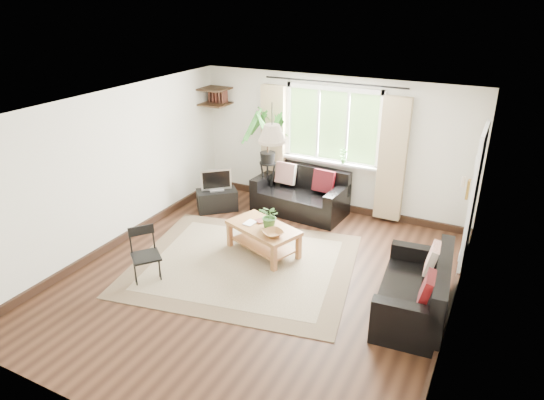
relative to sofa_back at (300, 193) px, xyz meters
The scene contains 24 objects.
floor 2.35m from the sofa_back, 80.09° to the right, with size 5.50×5.50×0.00m, color black.
ceiling 3.07m from the sofa_back, 80.09° to the right, with size 5.50×5.50×0.00m, color white.
wall_back 1.02m from the sofa_back, 49.45° to the left, with size 5.00×0.02×2.40m, color silver.
wall_front 5.12m from the sofa_back, 85.47° to the right, with size 5.00×0.02×2.40m, color silver.
wall_left 3.21m from the sofa_back, 132.62° to the right, with size 0.02×5.50×2.40m, color silver.
wall_right 3.78m from the sofa_back, 38.23° to the right, with size 0.02×5.50×2.40m, color silver.
rug 2.08m from the sofa_back, 89.74° to the right, with size 3.13×2.69×0.02m, color #BAAC90.
window 1.31m from the sofa_back, 46.90° to the left, with size 2.50×0.16×2.16m, color white, non-canonical shape.
door 2.99m from the sofa_back, 11.50° to the right, with size 0.06×0.96×2.06m, color silver.
corner_shelf 2.40m from the sofa_back, behind, with size 0.50×0.50×0.34m, color black, non-canonical shape.
pendant_lamp 2.55m from the sofa_back, 78.04° to the right, with size 0.36×0.36×0.54m, color beige, non-canonical shape.
wall_sconce 3.71m from the sofa_back, 35.03° to the right, with size 0.12×0.12×0.28m, color beige, non-canonical shape.
sofa_back is the anchor object (origin of this frame).
sofa_right 3.22m from the sofa_back, 40.44° to the right, with size 0.78×1.56×0.73m, color black, non-canonical shape.
coffee_table 1.61m from the sofa_back, 86.25° to the right, with size 1.10×0.60×0.45m, color brown, non-canonical shape.
table_plant 1.62m from the sofa_back, 82.22° to the right, with size 0.33×0.28×0.36m, color #3A6B2B.
bowl 1.84m from the sofa_back, 78.32° to the right, with size 0.29×0.29×0.07m, color brown.
book_a 1.61m from the sofa_back, 96.95° to the right, with size 0.15×0.21×0.02m, color white.
book_b 1.41m from the sofa_back, 92.51° to the right, with size 0.15×0.21×0.02m, color brown.
tv_stand 1.51m from the sofa_back, 157.57° to the right, with size 0.71×0.40×0.38m, color black.
tv 1.51m from the sofa_back, 157.57° to the right, with size 0.54×0.18×0.42m, color #A5A5AA, non-canonical shape.
palm_stand 0.85m from the sofa_back, behind, with size 0.70×0.70×1.80m, color black, non-canonical shape.
folding_chair 3.17m from the sofa_back, 107.05° to the right, with size 0.40×0.40×0.78m, color black, non-canonical shape.
sill_plant 1.00m from the sofa_back, 28.09° to the left, with size 0.14×0.10×0.27m, color #2D6023.
Camera 1 is at (2.76, -5.05, 3.71)m, focal length 32.00 mm.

